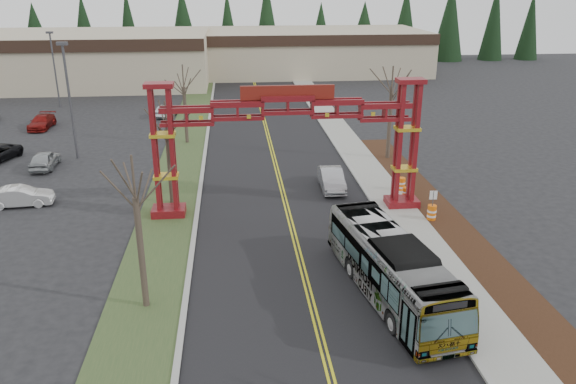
{
  "coord_description": "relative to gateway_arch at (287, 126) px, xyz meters",
  "views": [
    {
      "loc": [
        -3.52,
        -17.34,
        14.8
      ],
      "look_at": [
        -0.48,
        12.86,
        3.34
      ],
      "focal_mm": 35.0,
      "sensor_mm": 36.0,
      "label": 1
    }
  ],
  "objects": [
    {
      "name": "gateway_arch",
      "position": [
        0.0,
        0.0,
        0.0
      ],
      "size": [
        18.2,
        1.6,
        8.9
      ],
      "color": "#570B12",
      "rests_on": "ground"
    },
    {
      "name": "grass_median",
      "position": [
        -8.0,
        7.0,
        -5.94
      ],
      "size": [
        4.0,
        110.0,
        0.08
      ],
      "primitive_type": "cube",
      "color": "#304924",
      "rests_on": "ground"
    },
    {
      "name": "bare_tree_median_near",
      "position": [
        -8.0,
        -11.3,
        -0.36
      ],
      "size": [
        3.05,
        3.05,
        7.67
      ],
      "color": "#382D26",
      "rests_on": "ground"
    },
    {
      "name": "parked_car_near_b",
      "position": [
        -18.43,
        2.78,
        -5.27
      ],
      "size": [
        4.44,
        1.96,
        1.42
      ],
      "primitive_type": "imported",
      "rotation": [
        0.0,
        0.0,
        1.68
      ],
      "color": "white",
      "rests_on": "ground"
    },
    {
      "name": "parked_car_near_a",
      "position": [
        -19.33,
        11.39,
        -5.23
      ],
      "size": [
        1.87,
        4.44,
        1.5
      ],
      "primitive_type": "imported",
      "rotation": [
        0.0,
        0.0,
        3.16
      ],
      "color": "#9DA2A4",
      "rests_on": "ground"
    },
    {
      "name": "retail_building_west",
      "position": [
        -30.0,
        53.96,
        -2.22
      ],
      "size": [
        46.0,
        22.3,
        7.5
      ],
      "color": "#BDAD90",
      "rests_on": "ground"
    },
    {
      "name": "barrel_north",
      "position": [
        8.81,
        2.89,
        -5.44
      ],
      "size": [
        0.59,
        0.59,
        1.09
      ],
      "color": "orange",
      "rests_on": "ground"
    },
    {
      "name": "barrel_mid",
      "position": [
        8.68,
        1.34,
        -5.54
      ],
      "size": [
        0.48,
        0.48,
        0.89
      ],
      "color": "orange",
      "rests_on": "ground"
    },
    {
      "name": "bare_tree_right_far",
      "position": [
        10.0,
        11.08,
        -0.17
      ],
      "size": [
        3.43,
        3.43,
        8.11
      ],
      "color": "#382D26",
      "rests_on": "ground"
    },
    {
      "name": "light_pole_far",
      "position": [
        -24.89,
        36.3,
        -0.7
      ],
      "size": [
        0.79,
        0.4,
        9.13
      ],
      "color": "#3F3F44",
      "rests_on": "ground"
    },
    {
      "name": "silver_sedan",
      "position": [
        3.74,
        4.03,
        -5.21
      ],
      "size": [
        1.75,
        4.73,
        1.55
      ],
      "primitive_type": "imported",
      "rotation": [
        0.0,
        0.0,
        -0.02
      ],
      "color": "#A5A8AD",
      "rests_on": "ground"
    },
    {
      "name": "transit_bus",
      "position": [
        3.98,
        -11.49,
        -4.39
      ],
      "size": [
        4.41,
        11.72,
        3.19
      ],
      "primitive_type": "imported",
      "rotation": [
        0.0,
        0.0,
        0.15
      ],
      "color": "#B4B8BC",
      "rests_on": "ground"
    },
    {
      "name": "bare_tree_median_mid",
      "position": [
        -8.0,
        2.23,
        -0.63
      ],
      "size": [
        2.91,
        2.91,
        7.32
      ],
      "color": "#382D26",
      "rests_on": "ground"
    },
    {
      "name": "light_pole_near",
      "position": [
        -17.36,
        14.02,
        -0.17
      ],
      "size": [
        0.87,
        0.44,
        10.05
      ],
      "color": "#3F3F44",
      "rests_on": "ground"
    },
    {
      "name": "street_sign",
      "position": [
        9.18,
        -2.75,
        -4.44
      ],
      "size": [
        0.49,
        0.09,
        2.15
      ],
      "color": "#3F3F44",
      "rests_on": "ground"
    },
    {
      "name": "curb_right",
      "position": [
        6.15,
        7.0,
        -5.91
      ],
      "size": [
        0.3,
        110.0,
        0.15
      ],
      "primitive_type": "cube",
      "color": "#A0A09B",
      "rests_on": "ground"
    },
    {
      "name": "curb_left",
      "position": [
        -6.15,
        7.0,
        -5.91
      ],
      "size": [
        0.3,
        110.0,
        0.15
      ],
      "primitive_type": "cube",
      "color": "#A0A09B",
      "rests_on": "ground"
    },
    {
      "name": "landscape_strip",
      "position": [
        10.2,
        -8.0,
        -5.92
      ],
      "size": [
        2.6,
        50.0,
        0.12
      ],
      "primitive_type": "cube",
      "color": "black",
      "rests_on": "ground"
    },
    {
      "name": "parked_car_far_a",
      "position": [
        -11.0,
        29.76,
        -5.31
      ],
      "size": [
        2.77,
        4.34,
        1.35
      ],
      "primitive_type": "imported",
      "rotation": [
        0.0,
        0.0,
        2.79
      ],
      "color": "#AFB5B7",
      "rests_on": "ground"
    },
    {
      "name": "bare_tree_median_far",
      "position": [
        -8.0,
        18.06,
        -0.59
      ],
      "size": [
        3.18,
        3.18,
        7.53
      ],
      "color": "#382D26",
      "rests_on": "ground"
    },
    {
      "name": "retail_building_east",
      "position": [
        10.0,
        61.95,
        -2.47
      ],
      "size": [
        38.0,
        20.3,
        7.0
      ],
      "color": "#BDAD90",
      "rests_on": "ground"
    },
    {
      "name": "lane_line_left",
      "position": [
        -0.12,
        7.0,
        -5.96
      ],
      "size": [
        0.12,
        100.0,
        0.01
      ],
      "primitive_type": "cube",
      "color": "gold",
      "rests_on": "road"
    },
    {
      "name": "sidewalk_right",
      "position": [
        7.6,
        7.0,
        -5.91
      ],
      "size": [
        2.6,
        110.0,
        0.14
      ],
      "primitive_type": "cube",
      "color": "gray",
      "rests_on": "ground"
    },
    {
      "name": "road",
      "position": [
        -0.0,
        7.0,
        -5.97
      ],
      "size": [
        12.0,
        110.0,
        0.02
      ],
      "primitive_type": "cube",
      "color": "black",
      "rests_on": "ground"
    },
    {
      "name": "barrel_south",
      "position": [
        9.21,
        -2.66,
        -5.43
      ],
      "size": [
        0.6,
        0.6,
        1.11
      ],
      "color": "orange",
      "rests_on": "ground"
    },
    {
      "name": "parked_car_mid_a",
      "position": [
        -23.78,
        25.46,
        -5.28
      ],
      "size": [
        2.05,
        4.85,
        1.4
      ],
      "primitive_type": "imported",
      "rotation": [
        0.0,
        0.0,
        -0.02
      ],
      "color": "maroon",
      "rests_on": "ground"
    },
    {
      "name": "conifer_treeline",
      "position": [
        0.25,
        74.0,
        0.5
      ],
      "size": [
        116.1,
        5.6,
        13.0
      ],
      "color": "black",
      "rests_on": "ground"
    },
    {
      "name": "lane_line_right",
      "position": [
        0.12,
        7.0,
        -5.96
      ],
      "size": [
        0.12,
        100.0,
        0.01
      ],
      "primitive_type": "cube",
      "color": "gold",
      "rests_on": "road"
    }
  ]
}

